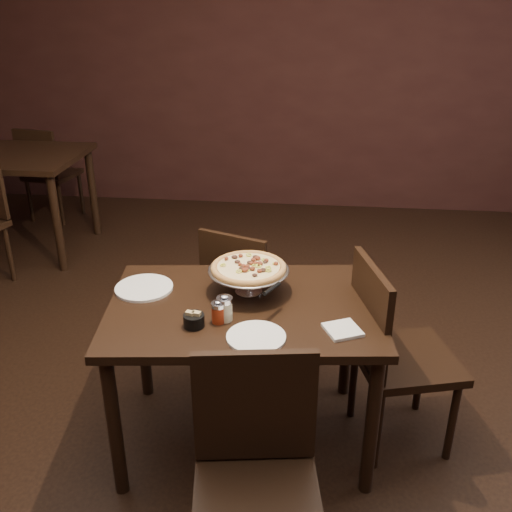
# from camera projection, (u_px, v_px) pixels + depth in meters

# --- Properties ---
(room) EXTENTS (6.04, 7.04, 2.84)m
(room) POSITION_uv_depth(u_px,v_px,m) (243.00, 164.00, 2.19)
(room) COLOR black
(room) RESTS_ON ground
(dining_table) EXTENTS (1.28, 0.93, 0.75)m
(dining_table) POSITION_uv_depth(u_px,v_px,m) (244.00, 323.00, 2.56)
(dining_table) COLOR black
(dining_table) RESTS_ON ground
(background_table) EXTENTS (1.32, 0.88, 0.82)m
(background_table) POSITION_uv_depth(u_px,v_px,m) (0.00, 167.00, 4.61)
(background_table) COLOR black
(background_table) RESTS_ON ground
(pizza_stand) EXTENTS (0.37, 0.37, 0.15)m
(pizza_stand) POSITION_uv_depth(u_px,v_px,m) (249.00, 268.00, 2.57)
(pizza_stand) COLOR silver
(pizza_stand) RESTS_ON dining_table
(parmesan_shaker) EXTENTS (0.07, 0.07, 0.12)m
(parmesan_shaker) POSITION_uv_depth(u_px,v_px,m) (225.00, 308.00, 2.38)
(parmesan_shaker) COLOR beige
(parmesan_shaker) RESTS_ON dining_table
(pepper_flake_shaker) EXTENTS (0.06, 0.06, 0.10)m
(pepper_flake_shaker) POSITION_uv_depth(u_px,v_px,m) (218.00, 312.00, 2.37)
(pepper_flake_shaker) COLOR maroon
(pepper_flake_shaker) RESTS_ON dining_table
(packet_caddy) EXTENTS (0.09, 0.09, 0.07)m
(packet_caddy) POSITION_uv_depth(u_px,v_px,m) (194.00, 320.00, 2.35)
(packet_caddy) COLOR black
(packet_caddy) RESTS_ON dining_table
(napkin_stack) EXTENTS (0.18, 0.18, 0.01)m
(napkin_stack) POSITION_uv_depth(u_px,v_px,m) (343.00, 330.00, 2.32)
(napkin_stack) COLOR white
(napkin_stack) RESTS_ON dining_table
(plate_left) EXTENTS (0.27, 0.27, 0.01)m
(plate_left) POSITION_uv_depth(u_px,v_px,m) (144.00, 288.00, 2.65)
(plate_left) COLOR white
(plate_left) RESTS_ON dining_table
(plate_near) EXTENTS (0.24, 0.24, 0.01)m
(plate_near) POSITION_uv_depth(u_px,v_px,m) (256.00, 337.00, 2.27)
(plate_near) COLOR white
(plate_near) RESTS_ON dining_table
(serving_spatula) EXTENTS (0.15, 0.15, 0.02)m
(serving_spatula) POSITION_uv_depth(u_px,v_px,m) (272.00, 289.00, 2.40)
(serving_spatula) COLOR silver
(serving_spatula) RESTS_ON pizza_stand
(chair_far) EXTENTS (0.51, 0.51, 0.85)m
(chair_far) POSITION_uv_depth(u_px,v_px,m) (243.00, 291.00, 3.22)
(chair_far) COLOR black
(chair_far) RESTS_ON ground
(chair_near) EXTENTS (0.49, 0.49, 0.92)m
(chair_near) POSITION_uv_depth(u_px,v_px,m) (256.00, 475.00, 1.95)
(chair_near) COLOR black
(chair_near) RESTS_ON ground
(chair_side) EXTENTS (0.54, 0.54, 0.95)m
(chair_side) POSITION_uv_depth(u_px,v_px,m) (392.00, 349.00, 2.61)
(chair_side) COLOR black
(chair_side) RESTS_ON ground
(bg_chair_far) EXTENTS (0.49, 0.49, 0.89)m
(bg_chair_far) POSITION_uv_depth(u_px,v_px,m) (47.00, 171.00, 5.31)
(bg_chair_far) COLOR black
(bg_chair_far) RESTS_ON ground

